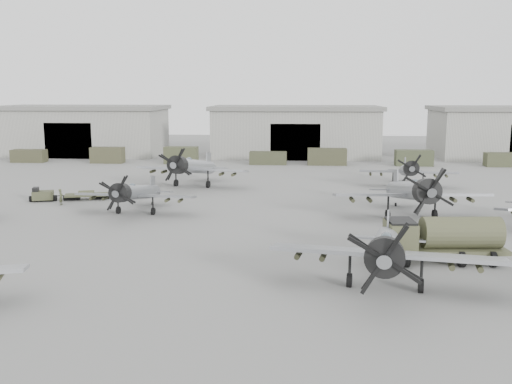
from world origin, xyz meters
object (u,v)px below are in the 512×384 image
aircraft_far_0 (191,167)px  ground_crew (61,197)px  aircraft_near_1 (386,249)px  aircraft_mid_1 (134,193)px  aircraft_mid_2 (413,191)px  fuel_tanker (444,236)px  aircraft_far_1 (408,170)px  tug_trailer (60,195)px

aircraft_far_0 → ground_crew: bearing=-122.5°
aircraft_near_1 → aircraft_mid_1: bearing=146.2°
aircraft_mid_2 → fuel_tanker: 12.75m
aircraft_mid_1 → aircraft_far_1: bearing=36.5°
ground_crew → fuel_tanker: bearing=-120.5°
aircraft_mid_1 → aircraft_far_1: 32.80m
aircraft_near_1 → aircraft_far_0: 38.54m
aircraft_near_1 → fuel_tanker: (4.69, 5.99, -0.68)m
aircraft_near_1 → aircraft_mid_1: size_ratio=1.19×
aircraft_near_1 → aircraft_far_0: aircraft_far_0 is taller
aircraft_far_0 → fuel_tanker: bearing=-41.0°
aircraft_mid_1 → tug_trailer: size_ratio=1.48×
ground_crew → aircraft_far_1: bearing=-73.5°
aircraft_mid_1 → aircraft_far_0: aircraft_far_0 is taller
aircraft_near_1 → aircraft_far_0: size_ratio=0.98×
aircraft_far_0 → tug_trailer: bearing=-131.1°
fuel_tanker → ground_crew: (-33.18, 16.74, -0.92)m
aircraft_mid_2 → aircraft_far_1: aircraft_mid_2 is taller
aircraft_far_1 → ground_crew: 38.92m
aircraft_far_1 → ground_crew: aircraft_far_1 is taller
aircraft_near_1 → aircraft_far_1: bearing=87.2°
aircraft_near_1 → aircraft_far_1: aircraft_near_1 is taller
aircraft_mid_1 → tug_trailer: bearing=153.0°
aircraft_far_0 → ground_crew: (-10.98, -11.60, -1.64)m
aircraft_mid_1 → fuel_tanker: bearing=-22.9°
aircraft_near_1 → ground_crew: 36.48m
aircraft_mid_1 → ground_crew: aircraft_mid_1 is taller
fuel_tanker → tug_trailer: 39.17m
aircraft_mid_2 → tug_trailer: (-34.69, 6.21, -1.95)m
aircraft_far_1 → aircraft_mid_2: bearing=-93.5°
aircraft_near_1 → tug_trailer: bearing=149.6°
aircraft_mid_1 → aircraft_far_0: 15.61m
aircraft_far_0 → ground_crew: size_ratio=8.39×
aircraft_mid_1 → aircraft_mid_2: 25.00m
tug_trailer → ground_crew: size_ratio=4.67×
aircraft_mid_2 → aircraft_mid_1: bearing=175.4°
aircraft_mid_1 → fuel_tanker: size_ratio=1.40×
aircraft_far_1 → ground_crew: (-36.51, -13.42, -1.28)m
aircraft_near_1 → fuel_tanker: bearing=61.7°
aircraft_near_1 → tug_trailer: 38.72m
aircraft_far_0 → fuel_tanker: 36.01m
aircraft_mid_1 → aircraft_mid_2: size_ratio=0.81×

